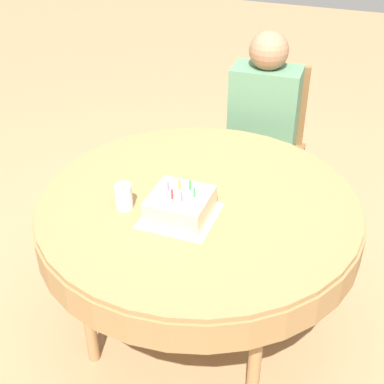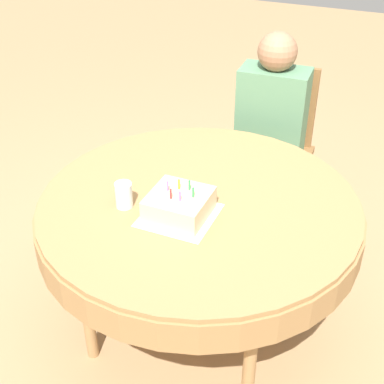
# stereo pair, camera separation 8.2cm
# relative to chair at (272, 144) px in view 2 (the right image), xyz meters

# --- Properties ---
(ground_plane) EXTENTS (12.00, 12.00, 0.00)m
(ground_plane) POSITION_rel_chair_xyz_m (-0.04, -0.98, -0.48)
(ground_plane) COLOR #A37F56
(dining_table) EXTENTS (1.32, 1.32, 0.71)m
(dining_table) POSITION_rel_chair_xyz_m (-0.04, -0.98, 0.14)
(dining_table) COLOR #9E7547
(dining_table) RESTS_ON ground_plane
(chair) EXTENTS (0.47, 0.47, 0.90)m
(chair) POSITION_rel_chair_xyz_m (0.00, 0.00, 0.00)
(chair) COLOR brown
(chair) RESTS_ON ground_plane
(person) EXTENTS (0.37, 0.31, 1.14)m
(person) POSITION_rel_chair_xyz_m (0.00, -0.10, 0.20)
(person) COLOR #9E7051
(person) RESTS_ON ground_plane
(napkin) EXTENTS (0.27, 0.27, 0.00)m
(napkin) POSITION_rel_chair_xyz_m (-0.07, -1.11, 0.22)
(napkin) COLOR white
(napkin) RESTS_ON dining_table
(birthday_cake) EXTENTS (0.22, 0.22, 0.14)m
(birthday_cake) POSITION_rel_chair_xyz_m (-0.07, -1.11, 0.27)
(birthday_cake) COLOR beige
(birthday_cake) RESTS_ON dining_table
(drinking_glass) EXTENTS (0.07, 0.07, 0.10)m
(drinking_glass) POSITION_rel_chair_xyz_m (-0.29, -1.14, 0.27)
(drinking_glass) COLOR silver
(drinking_glass) RESTS_ON dining_table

